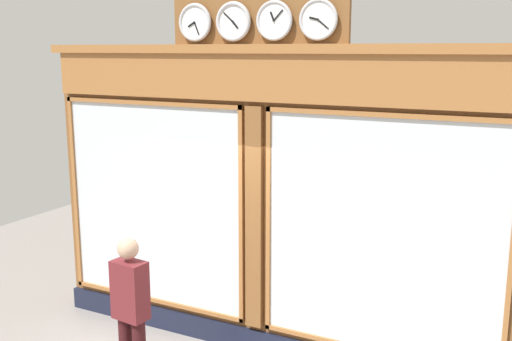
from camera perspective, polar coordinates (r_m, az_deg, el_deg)
name	(u,v)px	position (r m, az deg, el deg)	size (l,w,h in m)	color
shop_facade	(261,201)	(6.89, 0.48, -2.93)	(5.79, 0.42, 4.16)	brown
pedestrian	(131,308)	(6.44, -11.92, -12.80)	(0.38, 0.26, 1.69)	#3A1316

